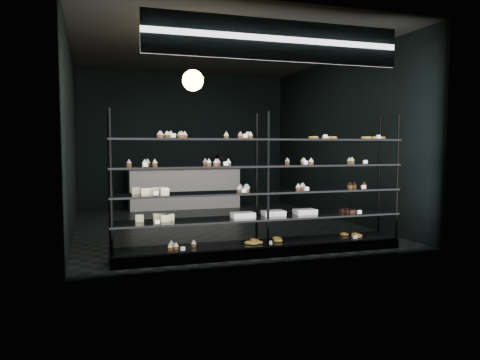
% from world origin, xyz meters
% --- Properties ---
extents(room, '(5.01, 6.01, 3.20)m').
position_xyz_m(room, '(0.00, 0.00, 1.60)').
color(room, black).
rests_on(room, ground).
extents(display_shelf, '(4.00, 0.50, 1.91)m').
position_xyz_m(display_shelf, '(-0.03, -2.45, 0.63)').
color(display_shelf, black).
rests_on(display_shelf, room).
extents(signage, '(3.30, 0.05, 0.50)m').
position_xyz_m(signage, '(0.00, -2.93, 2.75)').
color(signage, '#0B163B').
rests_on(signage, room).
extents(pendant_lamp, '(0.32, 0.32, 0.89)m').
position_xyz_m(pendant_lamp, '(-0.71, -1.31, 2.45)').
color(pendant_lamp, black).
rests_on(pendant_lamp, room).
extents(service_counter, '(2.65, 0.65, 1.23)m').
position_xyz_m(service_counter, '(-0.11, 2.50, 0.50)').
color(service_counter, silver).
rests_on(service_counter, room).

